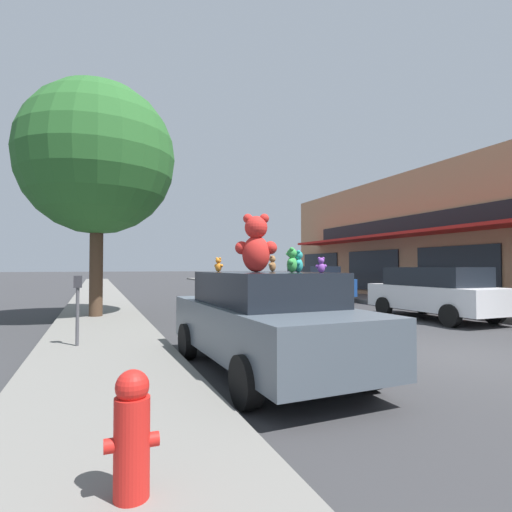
{
  "coord_description": "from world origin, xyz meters",
  "views": [
    {
      "loc": [
        -6.02,
        -5.2,
        1.59
      ],
      "look_at": [
        -2.22,
        4.22,
        1.86
      ],
      "focal_mm": 28.0,
      "sensor_mm": 36.0,
      "label": 1
    }
  ],
  "objects_px": {
    "teddy_bear_purple": "(321,265)",
    "fire_hydrant": "(132,434)",
    "parked_car_far_center": "(435,292)",
    "teddy_bear_orange": "(218,265)",
    "parking_meter": "(78,301)",
    "street_tree": "(97,159)",
    "teddy_bear_teal": "(298,262)",
    "plush_art_car": "(264,320)",
    "teddy_bear_giant": "(256,244)",
    "parked_car_far_right": "(313,283)",
    "teddy_bear_green": "(292,260)",
    "teddy_bear_brown": "(272,264)"
  },
  "relations": [
    {
      "from": "teddy_bear_giant",
      "to": "teddy_bear_purple",
      "type": "bearing_deg",
      "value": 145.52
    },
    {
      "from": "teddy_bear_green",
      "to": "teddy_bear_purple",
      "type": "bearing_deg",
      "value": 63.93
    },
    {
      "from": "plush_art_car",
      "to": "teddy_bear_purple",
      "type": "xyz_separation_m",
      "value": [
        0.55,
        -0.73,
        0.82
      ]
    },
    {
      "from": "teddy_bear_purple",
      "to": "parking_meter",
      "type": "xyz_separation_m",
      "value": [
        -3.23,
        3.12,
        -0.65
      ]
    },
    {
      "from": "plush_art_car",
      "to": "street_tree",
      "type": "distance_m",
      "value": 8.35
    },
    {
      "from": "teddy_bear_teal",
      "to": "parked_car_far_right",
      "type": "xyz_separation_m",
      "value": [
        6.65,
        11.06,
        -0.84
      ]
    },
    {
      "from": "teddy_bear_green",
      "to": "teddy_bear_brown",
      "type": "bearing_deg",
      "value": -158.75
    },
    {
      "from": "fire_hydrant",
      "to": "parking_meter",
      "type": "height_order",
      "value": "parking_meter"
    },
    {
      "from": "parked_car_far_center",
      "to": "teddy_bear_teal",
      "type": "bearing_deg",
      "value": -150.08
    },
    {
      "from": "parking_meter",
      "to": "parked_car_far_right",
      "type": "bearing_deg",
      "value": 40.7
    },
    {
      "from": "plush_art_car",
      "to": "teddy_bear_orange",
      "type": "height_order",
      "value": "teddy_bear_orange"
    },
    {
      "from": "teddy_bear_brown",
      "to": "parked_car_far_center",
      "type": "bearing_deg",
      "value": 160.9
    },
    {
      "from": "teddy_bear_teal",
      "to": "street_tree",
      "type": "distance_m",
      "value": 8.34
    },
    {
      "from": "teddy_bear_orange",
      "to": "parked_car_far_right",
      "type": "distance_m",
      "value": 12.52
    },
    {
      "from": "street_tree",
      "to": "teddy_bear_teal",
      "type": "bearing_deg",
      "value": -68.86
    },
    {
      "from": "teddy_bear_teal",
      "to": "teddy_bear_purple",
      "type": "height_order",
      "value": "teddy_bear_teal"
    },
    {
      "from": "teddy_bear_orange",
      "to": "parked_car_far_right",
      "type": "height_order",
      "value": "teddy_bear_orange"
    },
    {
      "from": "street_tree",
      "to": "fire_hydrant",
      "type": "height_order",
      "value": "street_tree"
    },
    {
      "from": "parked_car_far_center",
      "to": "parked_car_far_right",
      "type": "bearing_deg",
      "value": 90.0
    },
    {
      "from": "teddy_bear_purple",
      "to": "parked_car_far_right",
      "type": "height_order",
      "value": "teddy_bear_purple"
    },
    {
      "from": "street_tree",
      "to": "fire_hydrant",
      "type": "bearing_deg",
      "value": -88.82
    },
    {
      "from": "teddy_bear_brown",
      "to": "plush_art_car",
      "type": "bearing_deg",
      "value": 17.68
    },
    {
      "from": "fire_hydrant",
      "to": "teddy_bear_orange",
      "type": "bearing_deg",
      "value": 66.05
    },
    {
      "from": "teddy_bear_brown",
      "to": "parked_car_far_center",
      "type": "xyz_separation_m",
      "value": [
        6.55,
        2.67,
        -0.8
      ]
    },
    {
      "from": "parked_car_far_center",
      "to": "fire_hydrant",
      "type": "xyz_separation_m",
      "value": [
        -9.24,
        -6.5,
        -0.29
      ]
    },
    {
      "from": "teddy_bear_purple",
      "to": "teddy_bear_teal",
      "type": "bearing_deg",
      "value": -53.63
    },
    {
      "from": "teddy_bear_giant",
      "to": "teddy_bear_orange",
      "type": "relative_size",
      "value": 3.78
    },
    {
      "from": "teddy_bear_brown",
      "to": "parked_car_far_right",
      "type": "bearing_deg",
      "value": -164.77
    },
    {
      "from": "teddy_bear_green",
      "to": "teddy_bear_purple",
      "type": "xyz_separation_m",
      "value": [
        0.25,
        -0.41,
        -0.07
      ]
    },
    {
      "from": "teddy_bear_orange",
      "to": "teddy_bear_purple",
      "type": "height_order",
      "value": "teddy_bear_orange"
    },
    {
      "from": "teddy_bear_orange",
      "to": "parked_car_far_center",
      "type": "xyz_separation_m",
      "value": [
        7.56,
        2.71,
        -0.78
      ]
    },
    {
      "from": "teddy_bear_purple",
      "to": "fire_hydrant",
      "type": "xyz_separation_m",
      "value": [
        -2.71,
        -2.22,
        -1.06
      ]
    },
    {
      "from": "teddy_bear_teal",
      "to": "parked_car_far_center",
      "type": "xyz_separation_m",
      "value": [
        6.65,
        3.83,
        -0.82
      ]
    },
    {
      "from": "teddy_bear_purple",
      "to": "parked_car_far_center",
      "type": "height_order",
      "value": "teddy_bear_purple"
    },
    {
      "from": "parked_car_far_center",
      "to": "plush_art_car",
      "type": "bearing_deg",
      "value": -153.35
    },
    {
      "from": "teddy_bear_brown",
      "to": "fire_hydrant",
      "type": "distance_m",
      "value": 4.81
    },
    {
      "from": "teddy_bear_orange",
      "to": "parking_meter",
      "type": "distance_m",
      "value": 2.77
    },
    {
      "from": "teddy_bear_orange",
      "to": "street_tree",
      "type": "relative_size",
      "value": 0.04
    },
    {
      "from": "teddy_bear_purple",
      "to": "parked_car_far_center",
      "type": "bearing_deg",
      "value": -124.99
    },
    {
      "from": "street_tree",
      "to": "fire_hydrant",
      "type": "relative_size",
      "value": 8.66
    },
    {
      "from": "parked_car_far_right",
      "to": "teddy_bear_orange",
      "type": "bearing_deg",
      "value": -127.25
    },
    {
      "from": "parked_car_far_right",
      "to": "teddy_bear_green",
      "type": "bearing_deg",
      "value": -121.42
    },
    {
      "from": "teddy_bear_purple",
      "to": "parking_meter",
      "type": "height_order",
      "value": "teddy_bear_purple"
    },
    {
      "from": "teddy_bear_orange",
      "to": "street_tree",
      "type": "xyz_separation_m",
      "value": [
        -1.89,
        6.11,
        3.14
      ]
    },
    {
      "from": "parked_car_far_center",
      "to": "parking_meter",
      "type": "height_order",
      "value": "parked_car_far_center"
    },
    {
      "from": "teddy_bear_teal",
      "to": "fire_hydrant",
      "type": "relative_size",
      "value": 0.42
    },
    {
      "from": "teddy_bear_giant",
      "to": "teddy_bear_orange",
      "type": "bearing_deg",
      "value": -34.62
    },
    {
      "from": "teddy_bear_purple",
      "to": "fire_hydrant",
      "type": "relative_size",
      "value": 0.28
    },
    {
      "from": "teddy_bear_orange",
      "to": "teddy_bear_giant",
      "type": "bearing_deg",
      "value": 179.16
    },
    {
      "from": "teddy_bear_teal",
      "to": "street_tree",
      "type": "relative_size",
      "value": 0.05
    }
  ]
}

